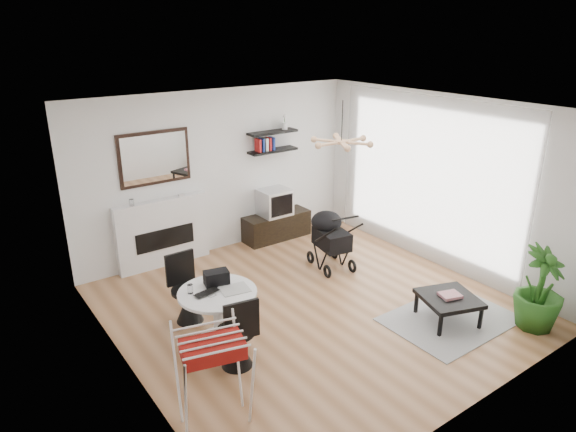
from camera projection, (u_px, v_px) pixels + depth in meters
floor at (312, 306)px, 7.06m from camera, size 5.00×5.00×0.00m
ceiling at (315, 108)px, 6.11m from camera, size 5.00×5.00×0.00m
wall_back at (220, 172)px, 8.49m from camera, size 5.00×0.00×5.00m
wall_left at (121, 264)px, 5.22m from camera, size 0.00×5.00×5.00m
wall_right at (440, 182)px, 7.95m from camera, size 0.00×5.00×5.00m
sheer_curtain at (425, 180)px, 8.05m from camera, size 0.04×3.60×2.60m
fireplace at (162, 225)px, 8.06m from camera, size 1.50×0.17×2.16m
shelf_lower at (273, 151)px, 8.84m from camera, size 0.90×0.25×0.04m
shelf_upper at (273, 132)px, 8.73m from camera, size 0.90×0.25×0.04m
pendant_lamp at (341, 142)px, 6.92m from camera, size 0.90×0.90×0.10m
tv_console at (277, 226)px, 9.24m from camera, size 1.24×0.43×0.46m
crt_tv at (275, 202)px, 9.05m from camera, size 0.53×0.46×0.46m
dining_table at (218, 309)px, 6.12m from camera, size 0.94×0.94×0.68m
laptop at (209, 294)px, 5.94m from camera, size 0.33×0.24×0.02m
black_bag at (216, 278)px, 6.18m from camera, size 0.32×0.24×0.18m
newspaper at (235, 289)px, 6.08m from camera, size 0.38×0.33×0.01m
drinking_glass at (190, 289)px, 5.98m from camera, size 0.07×0.07×0.11m
chair_far at (188, 301)px, 6.63m from camera, size 0.43×0.43×0.91m
chair_near at (237, 344)px, 5.72m from camera, size 0.45×0.47×0.91m
drying_rack at (213, 378)px, 4.82m from camera, size 0.79×0.75×0.98m
stroller at (330, 241)px, 8.10m from camera, size 0.63×0.86×0.99m
rug at (450, 319)px, 6.73m from camera, size 1.65×1.19×0.01m
coffee_table at (449, 299)px, 6.60m from camera, size 0.86×0.86×0.35m
magazines at (450, 295)px, 6.58m from camera, size 0.31×0.27×0.04m
potted_plant at (540, 289)px, 6.40m from camera, size 0.66×0.66×1.08m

